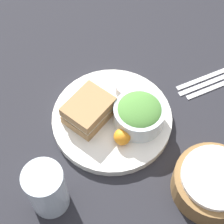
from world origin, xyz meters
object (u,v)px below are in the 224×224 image
(plate, at_px, (112,119))
(salad_bowl, at_px, (139,114))
(sandwich, at_px, (89,110))
(knife, at_px, (208,83))
(spoon, at_px, (211,88))
(drink_glass, at_px, (47,189))
(dressing_cup, at_px, (127,88))
(bread_basket, at_px, (212,183))
(fork, at_px, (204,78))

(plate, relative_size, salad_bowl, 2.43)
(sandwich, relative_size, salad_bowl, 1.09)
(knife, height_order, spoon, same)
(plate, relative_size, sandwich, 2.22)
(salad_bowl, height_order, drink_glass, drink_glass)
(dressing_cup, distance_m, drink_glass, 0.32)
(bread_basket, height_order, knife, bread_basket)
(bread_basket, height_order, spoon, bread_basket)
(bread_basket, bearing_deg, spoon, -129.98)
(sandwich, xyz_separation_m, bread_basket, (-0.14, 0.28, -0.02))
(drink_glass, height_order, spoon, drink_glass)
(dressing_cup, relative_size, fork, 0.36)
(sandwich, bearing_deg, knife, 170.30)
(salad_bowl, relative_size, drink_glass, 0.90)
(plate, distance_m, knife, 0.27)
(dressing_cup, distance_m, bread_basket, 0.30)
(plate, relative_size, spoon, 1.97)
(salad_bowl, relative_size, bread_basket, 0.71)
(fork, bearing_deg, dressing_cup, 171.24)
(dressing_cup, distance_m, fork, 0.21)
(bread_basket, bearing_deg, fork, -126.20)
(salad_bowl, xyz_separation_m, dressing_cup, (-0.02, -0.09, -0.02))
(plate, height_order, sandwich, sandwich)
(salad_bowl, relative_size, fork, 0.73)
(bread_basket, bearing_deg, plate, -69.97)
(sandwich, xyz_separation_m, fork, (-0.32, 0.04, -0.05))
(drink_glass, xyz_separation_m, fork, (-0.49, -0.09, -0.06))
(plate, height_order, fork, plate)
(dressing_cup, relative_size, bread_basket, 0.35)
(plate, bearing_deg, salad_bowl, 137.14)
(fork, height_order, knife, same)
(fork, distance_m, knife, 0.02)
(bread_basket, xyz_separation_m, fork, (-0.18, -0.25, -0.03))
(sandwich, xyz_separation_m, spoon, (-0.32, 0.07, -0.05))
(spoon, bearing_deg, sandwich, 173.04)
(sandwich, height_order, fork, sandwich)
(plate, distance_m, fork, 0.27)
(plate, xyz_separation_m, spoon, (-0.27, 0.05, -0.01))
(sandwich, relative_size, drink_glass, 0.98)
(drink_glass, xyz_separation_m, bread_basket, (-0.31, 0.15, -0.03))
(fork, height_order, spoon, same)
(sandwich, bearing_deg, fork, 173.48)
(spoon, bearing_deg, knife, 90.00)
(fork, xyz_separation_m, spoon, (0.00, 0.04, 0.00))
(plate, height_order, knife, plate)
(knife, bearing_deg, salad_bowl, -170.26)
(salad_bowl, bearing_deg, drink_glass, 13.29)
(sandwich, distance_m, drink_glass, 0.21)
(salad_bowl, height_order, bread_basket, salad_bowl)
(bread_basket, distance_m, knife, 0.29)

